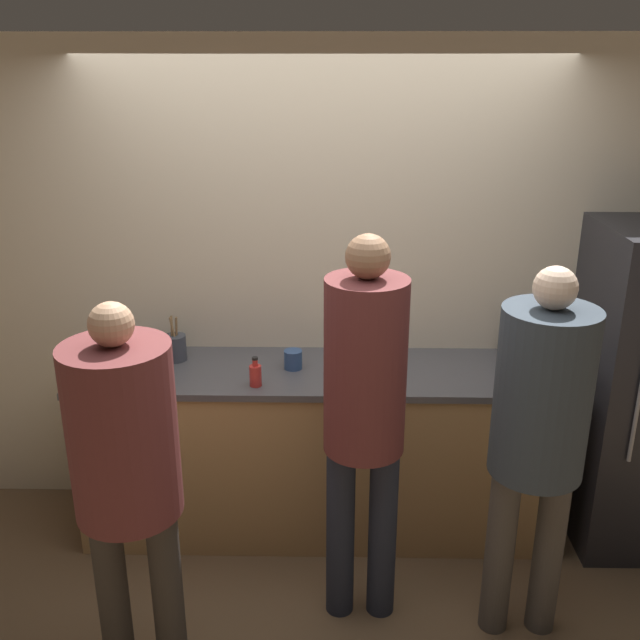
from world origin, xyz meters
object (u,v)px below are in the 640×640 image
(person_right, at_px, (539,422))
(bottle_red, at_px, (255,375))
(cup_white, at_px, (528,369))
(utensil_crock, at_px, (175,347))
(fruit_bowl, at_px, (362,351))
(cup_blue, at_px, (293,359))
(person_left, at_px, (126,459))
(person_center, at_px, (365,402))
(bottle_dark, at_px, (507,340))

(person_right, distance_m, bottle_red, 1.36)
(cup_white, bearing_deg, bottle_red, -174.06)
(utensil_crock, distance_m, cup_white, 1.85)
(fruit_bowl, xyz_separation_m, cup_blue, (-0.37, -0.13, 0.00))
(fruit_bowl, bearing_deg, person_left, -129.17)
(person_center, height_order, utensil_crock, person_center)
(fruit_bowl, height_order, bottle_dark, bottle_dark)
(person_center, bearing_deg, cup_white, 35.28)
(person_center, height_order, cup_white, person_center)
(person_center, xyz_separation_m, utensil_crock, (-0.98, 0.78, -0.08))
(fruit_bowl, bearing_deg, cup_white, -13.44)
(person_left, distance_m, cup_blue, 1.20)
(person_center, relative_size, fruit_bowl, 6.65)
(person_left, xyz_separation_m, bottle_red, (0.41, 0.83, -0.02))
(person_center, relative_size, utensil_crock, 7.40)
(fruit_bowl, relative_size, bottle_red, 1.81)
(person_right, relative_size, utensil_crock, 6.99)
(person_right, distance_m, bottle_dark, 0.95)
(bottle_dark, relative_size, cup_white, 3.16)
(person_left, height_order, person_right, person_right)
(person_left, xyz_separation_m, person_right, (1.65, 0.27, 0.03))
(person_left, relative_size, cup_blue, 16.65)
(person_left, bearing_deg, fruit_bowl, 50.83)
(fruit_bowl, bearing_deg, utensil_crock, -178.43)
(fruit_bowl, bearing_deg, bottle_dark, 2.65)
(person_left, bearing_deg, cup_blue, 60.54)
(utensil_crock, bearing_deg, fruit_bowl, 1.57)
(person_center, relative_size, cup_white, 23.17)
(person_center, relative_size, bottle_red, 12.02)
(person_left, relative_size, utensil_crock, 6.73)
(person_center, bearing_deg, cup_blue, 116.72)
(person_center, bearing_deg, person_right, -7.42)
(person_center, relative_size, person_right, 1.06)
(person_left, xyz_separation_m, person_center, (0.93, 0.36, 0.07))
(person_left, height_order, cup_blue, person_left)
(utensil_crock, distance_m, cup_blue, 0.65)
(fruit_bowl, distance_m, bottle_red, 0.64)
(cup_white, xyz_separation_m, cup_blue, (-1.21, 0.07, 0.01))
(person_left, distance_m, person_center, 1.00)
(fruit_bowl, height_order, bottle_red, bottle_red)
(person_center, bearing_deg, person_left, -158.83)
(person_center, distance_m, bottle_red, 0.70)
(person_left, relative_size, bottle_dark, 6.66)
(bottle_red, relative_size, cup_blue, 1.52)
(person_right, height_order, utensil_crock, person_right)
(person_right, relative_size, bottle_dark, 6.92)
(bottle_red, bearing_deg, utensil_crock, 145.60)
(person_left, bearing_deg, bottle_red, 63.43)
(person_left, xyz_separation_m, cup_white, (1.80, 0.97, -0.04))
(person_center, distance_m, fruit_bowl, 0.82)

